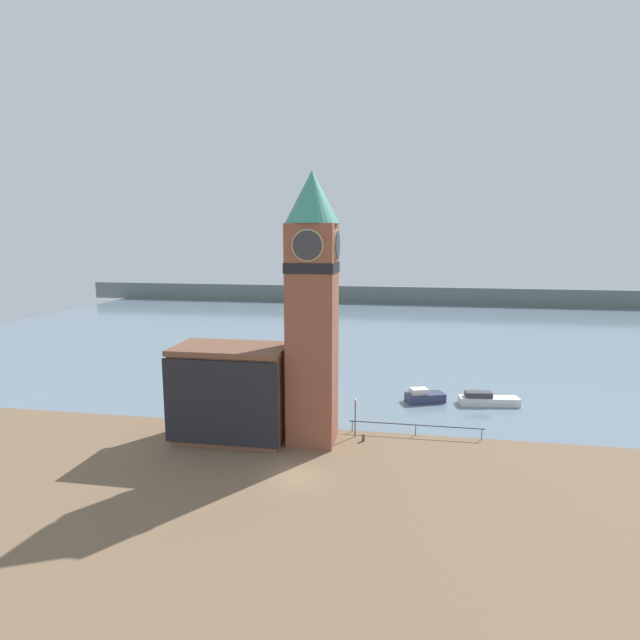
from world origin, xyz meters
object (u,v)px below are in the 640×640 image
clock_tower (312,303)px  lamp_post (355,410)px  boat_far (487,400)px  boat_near (424,396)px  pier_building (231,392)px  mooring_bollard_near (363,437)px

clock_tower → lamp_post: size_ratio=6.51×
clock_tower → lamp_post: (3.79, 1.60, -10.28)m
clock_tower → boat_far: 25.33m
boat_near → clock_tower: bearing=-149.1°
pier_building → lamp_post: bearing=10.8°
boat_far → mooring_bollard_near: size_ratio=9.62×
clock_tower → mooring_bollard_near: 13.39m
pier_building → mooring_bollard_near: (12.29, 1.24, -4.06)m
boat_far → mooring_bollard_near: boat_far is taller
boat_near → boat_far: 7.01m
boat_near → mooring_bollard_near: (-5.94, -12.55, -0.26)m
clock_tower → boat_near: 20.93m
lamp_post → boat_far: bearing=40.5°
boat_near → pier_building: bearing=-163.2°
clock_tower → pier_building: size_ratio=2.33×
boat_near → lamp_post: size_ratio=1.27×
boat_far → pier_building: bearing=-157.7°
pier_building → boat_near: (18.24, 13.79, -3.80)m
boat_far → lamp_post: bearing=-146.2°
boat_near → mooring_bollard_near: size_ratio=6.76×
clock_tower → boat_near: bearing=51.3°
mooring_bollard_near → lamp_post: lamp_post is taller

